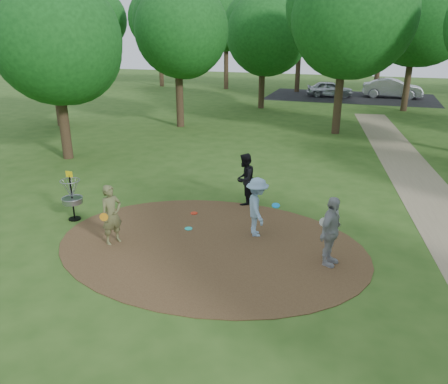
% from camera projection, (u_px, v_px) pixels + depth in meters
% --- Properties ---
extents(ground, '(100.00, 100.00, 0.00)m').
position_uv_depth(ground, '(210.00, 245.00, 11.71)').
color(ground, '#2D5119').
rests_on(ground, ground).
extents(dirt_clearing, '(8.40, 8.40, 0.02)m').
position_uv_depth(dirt_clearing, '(210.00, 245.00, 11.71)').
color(dirt_clearing, '#47301C').
rests_on(dirt_clearing, ground).
extents(parking_lot, '(14.00, 8.00, 0.01)m').
position_uv_depth(parking_lot, '(350.00, 97.00, 37.82)').
color(parking_lot, black).
rests_on(parking_lot, ground).
extents(player_observer_with_disc, '(0.62, 0.71, 1.65)m').
position_uv_depth(player_observer_with_disc, '(112.00, 215.00, 11.56)').
color(player_observer_with_disc, brown).
rests_on(player_observer_with_disc, ground).
extents(player_throwing_with_disc, '(1.17, 1.25, 1.68)m').
position_uv_depth(player_throwing_with_disc, '(257.00, 207.00, 12.00)').
color(player_throwing_with_disc, '#87ACC9').
rests_on(player_throwing_with_disc, ground).
extents(player_walking_with_disc, '(0.77, 0.92, 1.72)m').
position_uv_depth(player_walking_with_disc, '(245.00, 179.00, 14.21)').
color(player_walking_with_disc, black).
rests_on(player_walking_with_disc, ground).
extents(player_waiting_with_disc, '(0.72, 1.12, 1.77)m').
position_uv_depth(player_waiting_with_disc, '(331.00, 232.00, 10.44)').
color(player_waiting_with_disc, '#9A9B9D').
rests_on(player_waiting_with_disc, ground).
extents(disc_ground_cyan, '(0.22, 0.22, 0.02)m').
position_uv_depth(disc_ground_cyan, '(189.00, 229.00, 12.62)').
color(disc_ground_cyan, '#1AD4C5').
rests_on(disc_ground_cyan, dirt_clearing).
extents(disc_ground_red, '(0.22, 0.22, 0.02)m').
position_uv_depth(disc_ground_red, '(194.00, 213.00, 13.69)').
color(disc_ground_red, red).
rests_on(disc_ground_red, dirt_clearing).
extents(car_left, '(4.11, 2.19, 1.33)m').
position_uv_depth(car_left, '(330.00, 89.00, 37.74)').
color(car_left, '#B6BABE').
rests_on(car_left, ground).
extents(car_right, '(4.89, 1.82, 1.60)m').
position_uv_depth(car_right, '(392.00, 88.00, 37.06)').
color(car_right, '#96989D').
rests_on(car_right, ground).
extents(disc_golf_basket, '(0.63, 0.63, 1.54)m').
position_uv_depth(disc_golf_basket, '(71.00, 193.00, 13.00)').
color(disc_golf_basket, black).
rests_on(disc_golf_basket, ground).
extents(tree_ring, '(37.00, 45.98, 9.65)m').
position_uv_depth(tree_ring, '(347.00, 34.00, 18.10)').
color(tree_ring, '#332316').
rests_on(tree_ring, ground).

